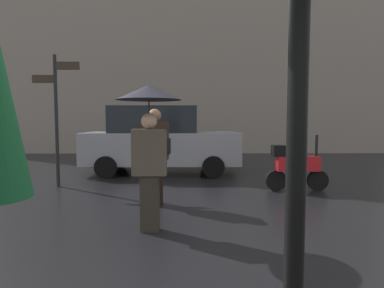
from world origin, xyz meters
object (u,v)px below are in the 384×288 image
Objects in this scene: parked_scooter at (295,166)px; pedestrian_with_umbrella at (149,122)px; parked_car_left at (160,140)px; pedestrian_with_bag at (156,151)px; street_signpost at (56,108)px.

pedestrian_with_umbrella is at bearing -154.09° from parked_scooter.
pedestrian_with_umbrella is 5.10m from parked_car_left.
parked_car_left is at bearing -134.14° from pedestrian_with_bag.
pedestrian_with_umbrella is at bearing 44.59° from pedestrian_with_bag.
parked_car_left reaches higher than parked_scooter.
pedestrian_with_umbrella reaches higher than parked_car_left.
pedestrian_with_umbrella is at bearing -50.56° from street_signpost.
parked_scooter is at bearing -5.30° from street_signpost.
parked_car_left is (-0.30, 5.06, -0.55)m from pedestrian_with_umbrella.
parked_car_left is (-3.18, 2.51, 0.43)m from parked_scooter.
street_signpost is at bearing -81.22° from pedestrian_with_bag.
pedestrian_with_bag is 3.63m from parked_car_left.
pedestrian_with_bag is 3.18m from parked_scooter.
pedestrian_with_umbrella reaches higher than parked_scooter.
pedestrian_with_umbrella reaches higher than pedestrian_with_bag.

